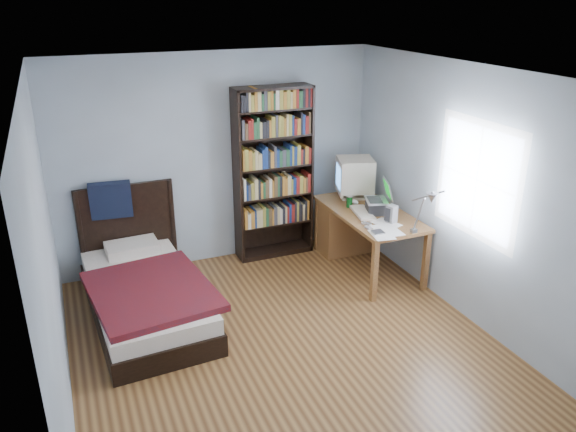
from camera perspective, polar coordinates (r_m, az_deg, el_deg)
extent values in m
plane|color=#58341A|center=(5.41, -0.18, -13.06)|extent=(4.20, 4.20, 0.00)
plane|color=white|center=(4.48, -0.22, 14.18)|extent=(4.20, 4.20, 0.00)
cube|color=#8E9CA6|center=(6.69, -7.12, 5.66)|extent=(3.80, 0.04, 2.50)
cube|color=#8E9CA6|center=(3.21, 14.76, -14.18)|extent=(3.80, 0.04, 2.50)
cube|color=#8E9CA6|center=(4.50, -23.21, -4.28)|extent=(0.04, 4.20, 2.50)
cube|color=#8E9CA6|center=(5.76, 17.57, 2.09)|extent=(0.04, 4.20, 2.50)
cube|color=white|center=(5.58, 18.67, 3.51)|extent=(0.01, 1.14, 1.14)
cube|color=white|center=(5.58, 18.63, 3.50)|extent=(0.01, 1.00, 1.00)
cube|color=brown|center=(6.57, 8.26, 0.31)|extent=(0.75, 1.50, 0.04)
cube|color=brown|center=(6.02, 8.77, -5.64)|extent=(0.06, 0.06, 0.69)
cube|color=brown|center=(6.35, 13.82, -4.49)|extent=(0.06, 0.06, 0.69)
cube|color=brown|center=(7.13, 3.00, -0.87)|extent=(0.06, 0.06, 0.69)
cube|color=brown|center=(7.42, 7.54, -0.12)|extent=(0.06, 0.06, 0.69)
cube|color=brown|center=(7.13, 5.95, -0.97)|extent=(0.69, 0.40, 0.68)
cube|color=beige|center=(6.97, 6.49, 2.01)|extent=(0.33, 0.30, 0.03)
cylinder|color=beige|center=(6.96, 6.51, 2.38)|extent=(0.10, 0.10, 0.06)
cube|color=beige|center=(6.90, 6.82, 4.22)|extent=(0.52, 0.51, 0.40)
cube|color=beige|center=(6.80, 5.27, 4.02)|extent=(0.16, 0.41, 0.42)
cube|color=#428CF1|center=(6.79, 5.16, 4.01)|extent=(0.10, 0.30, 0.27)
cube|color=#2D2D30|center=(6.51, 8.91, 0.92)|extent=(0.28, 0.30, 0.14)
cube|color=#B9B9BE|center=(6.48, 8.95, 1.59)|extent=(0.33, 0.37, 0.02)
cube|color=#2D2D30|center=(6.47, 8.81, 1.65)|extent=(0.22, 0.28, 0.00)
cube|color=#B9B9BE|center=(6.52, 10.12, 2.73)|extent=(0.17, 0.32, 0.22)
cube|color=#0CBF26|center=(6.51, 10.04, 2.72)|extent=(0.13, 0.26, 0.17)
cube|color=#99999E|center=(6.07, 12.65, -1.47)|extent=(0.06, 0.05, 0.04)
cylinder|color=#99999E|center=(5.94, 13.15, 0.19)|extent=(0.02, 0.14, 0.39)
cylinder|color=#99999E|center=(5.64, 14.05, 2.00)|extent=(0.16, 0.32, 0.20)
cone|color=#99999E|center=(5.47, 14.42, 1.78)|extent=(0.12, 0.12, 0.10)
cube|color=beige|center=(6.47, 7.57, 0.33)|extent=(0.26, 0.48, 0.04)
cube|color=#969699|center=(6.25, 10.48, 0.21)|extent=(0.13, 0.13, 0.20)
cylinder|color=#073915|center=(6.64, 6.26, 1.44)|extent=(0.07, 0.07, 0.13)
ellipsoid|color=silver|center=(6.78, 6.81, 1.44)|extent=(0.07, 0.12, 0.04)
cube|color=#B9B9BE|center=(6.18, 7.97, -0.79)|extent=(0.10, 0.12, 0.02)
cube|color=#969699|center=(6.08, 8.13, -1.17)|extent=(0.06, 0.09, 0.02)
cube|color=#969699|center=(5.97, 9.13, -1.67)|extent=(0.12, 0.12, 0.02)
cube|color=black|center=(6.65, -5.16, 3.82)|extent=(0.03, 0.30, 2.10)
cube|color=black|center=(6.96, 2.03, 4.73)|extent=(0.03, 0.30, 2.10)
cube|color=black|center=(6.55, -1.58, 12.93)|extent=(0.94, 0.30, 0.03)
cube|color=black|center=(7.16, -1.41, -3.49)|extent=(0.94, 0.30, 0.06)
cube|color=black|center=(6.92, -1.91, 4.62)|extent=(0.94, 0.02, 2.10)
cube|color=olive|center=(6.76, -1.43, 4.49)|extent=(0.86, 0.22, 1.90)
cube|color=black|center=(5.98, -14.18, -8.84)|extent=(1.13, 2.10, 0.22)
cube|color=beige|center=(5.89, -14.35, -7.25)|extent=(1.09, 2.04, 0.16)
cube|color=maroon|center=(5.62, -13.73, -7.42)|extent=(1.24, 1.45, 0.07)
cube|color=beige|center=(6.52, -15.55, -3.13)|extent=(0.58, 0.39, 0.12)
cube|color=black|center=(6.69, -15.94, -1.40)|extent=(1.08, 0.05, 1.10)
cylinder|color=black|center=(6.65, -20.28, -2.11)|extent=(0.06, 0.06, 1.10)
cylinder|color=black|center=(6.74, -11.62, -0.83)|extent=(0.06, 0.06, 1.10)
cube|color=black|center=(6.51, -17.57, 1.54)|extent=(0.46, 0.20, 0.43)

